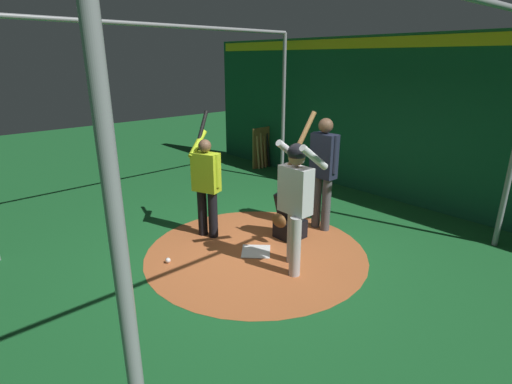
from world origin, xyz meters
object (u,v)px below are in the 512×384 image
home_plate (256,251)px  visitor (206,182)px  catcher (289,216)px  batter (296,195)px  umpire (323,168)px  baseball_0 (168,260)px  bat_rack (265,148)px

home_plate → visitor: 1.33m
catcher → home_plate: bearing=1.3°
batter → umpire: size_ratio=1.12×
visitor → baseball_0: 1.35m
visitor → bat_rack: visitor is taller
batter → baseball_0: batter is taller
home_plate → catcher: (-0.71, -0.02, 0.37)m
home_plate → baseball_0: baseball_0 is taller
umpire → baseball_0: umpire is taller
catcher → baseball_0: 1.97m
visitor → bat_rack: 4.44m
batter → baseball_0: bearing=-46.2°
bat_rack → baseball_0: bat_rack is taller
home_plate → baseball_0: bearing=-27.4°
visitor → bat_rack: size_ratio=1.87×
umpire → bat_rack: umpire is taller
catcher → umpire: umpire is taller
umpire → visitor: bearing=-33.4°
catcher → umpire: bearing=172.3°
umpire → catcher: bearing=-7.7°
umpire → bat_rack: size_ratio=1.77×
home_plate → batter: batter is taller
baseball_0 → catcher: bearing=162.8°
umpire → home_plate: bearing=-3.2°
umpire → visitor: 1.90m
visitor → home_plate: bearing=79.2°
visitor → baseball_0: bearing=-0.1°
batter → visitor: 1.67m
umpire → visitor: size_ratio=0.95×
home_plate → catcher: bearing=-178.7°
visitor → bat_rack: bearing=-166.7°
catcher → visitor: bearing=-46.8°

